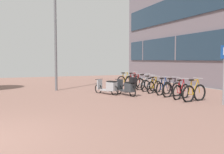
# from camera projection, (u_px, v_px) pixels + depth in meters

# --- Properties ---
(ground) EXTENTS (21.00, 40.00, 0.13)m
(ground) POSITION_uv_depth(u_px,v_px,m) (36.00, 137.00, 5.66)
(ground) COLOR #2C2C24
(bicycle_rack_00) EXTENTS (1.42, 0.48, 1.02)m
(bicycle_rack_00) POSITION_uv_depth(u_px,v_px,m) (194.00, 93.00, 10.33)
(bicycle_rack_00) COLOR black
(bicycle_rack_00) RESTS_ON ground
(bicycle_rack_01) EXTENTS (1.27, 0.60, 0.95)m
(bicycle_rack_01) POSITION_uv_depth(u_px,v_px,m) (181.00, 91.00, 10.96)
(bicycle_rack_01) COLOR black
(bicycle_rack_01) RESTS_ON ground
(bicycle_rack_02) EXTENTS (1.32, 0.47, 0.97)m
(bicycle_rack_02) POSITION_uv_depth(u_px,v_px,m) (172.00, 90.00, 11.64)
(bicycle_rack_02) COLOR black
(bicycle_rack_02) RESTS_ON ground
(bicycle_rack_03) EXTENTS (1.19, 0.57, 0.93)m
(bicycle_rack_03) POSITION_uv_depth(u_px,v_px,m) (163.00, 88.00, 12.31)
(bicycle_rack_03) COLOR black
(bicycle_rack_03) RESTS_ON ground
(bicycle_rack_04) EXTENTS (1.18, 0.58, 0.93)m
(bicycle_rack_04) POSITION_uv_depth(u_px,v_px,m) (154.00, 87.00, 12.95)
(bicycle_rack_04) COLOR black
(bicycle_rack_04) RESTS_ON ground
(bicycle_rack_05) EXTENTS (1.29, 0.47, 0.95)m
(bicycle_rack_05) POSITION_uv_depth(u_px,v_px,m) (150.00, 85.00, 13.67)
(bicycle_rack_05) COLOR black
(bicycle_rack_05) RESTS_ON ground
(bicycle_rack_06) EXTENTS (1.40, 0.48, 1.00)m
(bicycle_rack_06) POSITION_uv_depth(u_px,v_px,m) (144.00, 84.00, 14.37)
(bicycle_rack_06) COLOR black
(bicycle_rack_06) RESTS_ON ground
(bicycle_rack_07) EXTENTS (1.23, 0.59, 0.93)m
(bicycle_rack_07) POSITION_uv_depth(u_px,v_px,m) (136.00, 83.00, 14.99)
(bicycle_rack_07) COLOR black
(bicycle_rack_07) RESTS_ON ground
(bicycle_rack_08) EXTENTS (1.34, 0.56, 1.01)m
(bicycle_rack_08) POSITION_uv_depth(u_px,v_px,m) (133.00, 82.00, 15.70)
(bicycle_rack_08) COLOR black
(bicycle_rack_08) RESTS_ON ground
(bicycle_rack_09) EXTENTS (1.36, 0.50, 0.99)m
(bicycle_rack_09) POSITION_uv_depth(u_px,v_px,m) (125.00, 81.00, 16.30)
(bicycle_rack_09) COLOR black
(bicycle_rack_09) RESTS_ON ground
(scooter_near) EXTENTS (0.63, 1.70, 0.95)m
(scooter_near) POSITION_uv_depth(u_px,v_px,m) (128.00, 87.00, 11.96)
(scooter_near) COLOR black
(scooter_near) RESTS_ON ground
(scooter_mid) EXTENTS (0.88, 1.54, 0.77)m
(scooter_mid) POSITION_uv_depth(u_px,v_px,m) (108.00, 87.00, 12.38)
(scooter_mid) COLOR black
(scooter_mid) RESTS_ON ground
(parking_sign) EXTENTS (0.40, 0.07, 2.29)m
(parking_sign) POSITION_uv_depth(u_px,v_px,m) (224.00, 68.00, 9.39)
(parking_sign) COLOR gray
(parking_sign) RESTS_ON ground
(lamp_post) EXTENTS (0.20, 0.52, 6.56)m
(lamp_post) POSITION_uv_depth(u_px,v_px,m) (55.00, 27.00, 13.75)
(lamp_post) COLOR slate
(lamp_post) RESTS_ON ground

